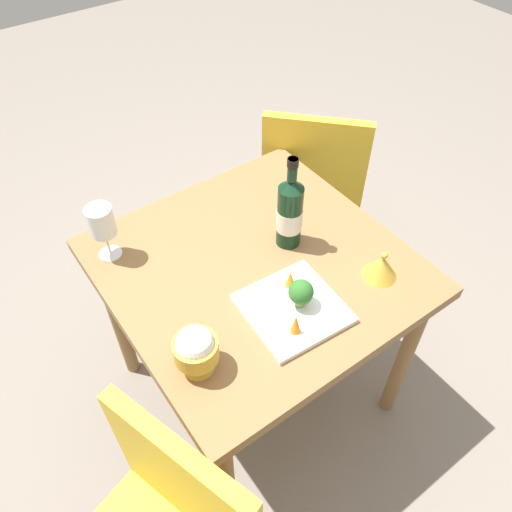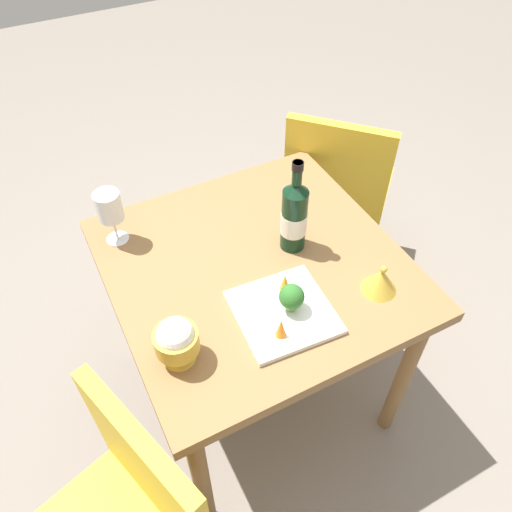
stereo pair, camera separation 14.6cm
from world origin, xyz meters
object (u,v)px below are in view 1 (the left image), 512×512
(wine_glass, at_px, (101,222))
(wine_bottle, at_px, (290,212))
(serving_plate, at_px, (293,308))
(carrot_garnish_right, at_px, (296,324))
(carrot_garnish_left, at_px, (290,278))
(chair_near_window, at_px, (314,178))
(broccoli_floret, at_px, (300,293))
(rice_bowl, at_px, (196,349))
(rice_bowl_lid, at_px, (381,266))

(wine_glass, bearing_deg, wine_bottle, 60.13)
(serving_plate, height_order, carrot_garnish_right, carrot_garnish_right)
(carrot_garnish_left, distance_m, carrot_garnish_right, 0.16)
(wine_bottle, bearing_deg, serving_plate, -35.21)
(serving_plate, relative_size, carrot_garnish_right, 4.19)
(chair_near_window, relative_size, serving_plate, 3.20)
(carrot_garnish_left, xyz_separation_m, carrot_garnish_right, (0.13, -0.08, 0.00))
(wine_bottle, height_order, broccoli_floret, wine_bottle)
(carrot_garnish_left, bearing_deg, carrot_garnish_right, -33.18)
(wine_bottle, relative_size, carrot_garnish_left, 5.69)
(rice_bowl, height_order, carrot_garnish_left, rice_bowl)
(rice_bowl, xyz_separation_m, serving_plate, (0.00, 0.30, -0.07))
(wine_bottle, bearing_deg, carrot_garnish_right, -35.09)
(carrot_garnish_right, bearing_deg, wine_bottle, 144.91)
(carrot_garnish_right, bearing_deg, rice_bowl_lid, 93.32)
(chair_near_window, distance_m, broccoli_floret, 0.86)
(rice_bowl_lid, relative_size, broccoli_floret, 1.17)
(serving_plate, bearing_deg, wine_bottle, 144.79)
(wine_glass, relative_size, broccoli_floret, 2.09)
(wine_glass, height_order, broccoli_floret, wine_glass)
(wine_bottle, distance_m, rice_bowl_lid, 0.30)
(chair_near_window, xyz_separation_m, rice_bowl, (0.59, -0.89, 0.27))
(wine_glass, bearing_deg, rice_bowl_lid, 48.29)
(rice_bowl, bearing_deg, carrot_garnish_right, 75.28)
(chair_near_window, xyz_separation_m, broccoli_floret, (0.59, -0.57, 0.26))
(chair_near_window, height_order, serving_plate, chair_near_window)
(rice_bowl, relative_size, carrot_garnish_left, 2.63)
(rice_bowl, height_order, serving_plate, rice_bowl)
(wine_glass, bearing_deg, carrot_garnish_left, 40.19)
(wine_bottle, height_order, rice_bowl_lid, wine_bottle)
(serving_plate, bearing_deg, wine_glass, -147.07)
(rice_bowl_lid, bearing_deg, serving_plate, -99.35)
(rice_bowl_lid, relative_size, carrot_garnish_right, 1.58)
(chair_near_window, height_order, carrot_garnish_left, chair_near_window)
(broccoli_floret, bearing_deg, wine_bottle, 148.64)
(wine_glass, bearing_deg, rice_bowl, 1.78)
(rice_bowl_lid, xyz_separation_m, carrot_garnish_right, (0.02, -0.33, 0.01))
(chair_near_window, distance_m, rice_bowl_lid, 0.74)
(chair_near_window, height_order, rice_bowl_lid, chair_near_window)
(serving_plate, distance_m, carrot_garnish_right, 0.09)
(wine_glass, distance_m, carrot_garnish_left, 0.55)
(chair_near_window, height_order, rice_bowl, rice_bowl)
(chair_near_window, bearing_deg, carrot_garnish_left, -90.12)
(broccoli_floret, relative_size, carrot_garnish_right, 1.35)
(wine_glass, xyz_separation_m, rice_bowl, (0.48, 0.01, -0.05))
(wine_glass, relative_size, carrot_garnish_left, 3.32)
(rice_bowl_lid, bearing_deg, carrot_garnish_left, -114.84)
(chair_near_window, xyz_separation_m, carrot_garnish_right, (0.65, -0.63, 0.24))
(wine_bottle, xyz_separation_m, carrot_garnish_left, (0.15, -0.11, -0.08))
(wine_bottle, height_order, wine_glass, wine_bottle)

